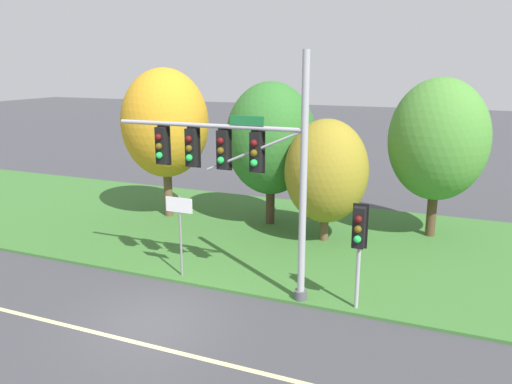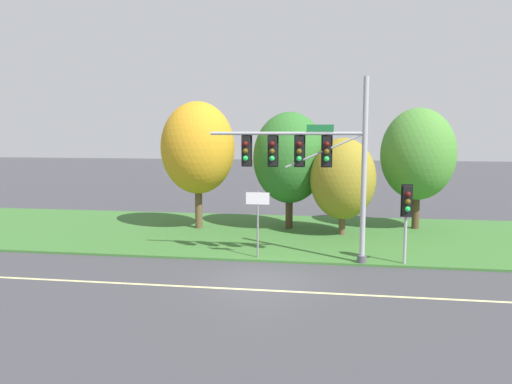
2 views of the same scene
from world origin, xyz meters
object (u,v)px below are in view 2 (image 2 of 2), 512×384
pedestrian_signal_near_kerb (407,206)px  tree_nearest_road (198,148)px  tree_left_of_mast (290,158)px  tree_behind_signpost (343,179)px  traffic_signal_mast (312,159)px  route_sign_post (258,213)px  tree_mid_verge (418,154)px

pedestrian_signal_near_kerb → tree_nearest_road: tree_nearest_road is taller
pedestrian_signal_near_kerb → tree_left_of_mast: tree_left_of_mast is taller
tree_nearest_road → tree_behind_signpost: bearing=-4.1°
tree_left_of_mast → pedestrian_signal_near_kerb: bearing=-52.4°
tree_left_of_mast → traffic_signal_mast: bearing=-77.4°
pedestrian_signal_near_kerb → tree_behind_signpost: size_ratio=0.65×
route_sign_post → tree_behind_signpost: size_ratio=0.57×
pedestrian_signal_near_kerb → tree_mid_verge: size_ratio=0.49×
traffic_signal_mast → tree_mid_verge: size_ratio=1.13×
route_sign_post → tree_behind_signpost: tree_behind_signpost is taller
pedestrian_signal_near_kerb → tree_mid_verge: (1.64, 8.02, 1.75)m
pedestrian_signal_near_kerb → tree_mid_verge: tree_mid_verge is taller
tree_nearest_road → tree_mid_verge: 12.18m
pedestrian_signal_near_kerb → tree_left_of_mast: size_ratio=0.51×
pedestrian_signal_near_kerb → route_sign_post: bearing=177.9°
tree_behind_signpost → tree_left_of_mast: bearing=156.2°
pedestrian_signal_near_kerb → tree_mid_verge: 8.37m
route_sign_post → tree_behind_signpost: (3.67, 5.49, 0.99)m
traffic_signal_mast → route_sign_post: bearing=175.5°
route_sign_post → tree_left_of_mast: bearing=83.7°
pedestrian_signal_near_kerb → route_sign_post: pedestrian_signal_near_kerb is taller
traffic_signal_mast → tree_nearest_road: 9.07m
traffic_signal_mast → pedestrian_signal_near_kerb: size_ratio=2.31×
pedestrian_signal_near_kerb → traffic_signal_mast: bearing=179.4°
tree_nearest_road → tree_mid_verge: tree_nearest_road is taller
pedestrian_signal_near_kerb → tree_nearest_road: 12.34m
route_sign_post → tree_left_of_mast: 7.10m
route_sign_post → tree_behind_signpost: 6.67m
tree_left_of_mast → tree_behind_signpost: bearing=-23.8°
tree_mid_verge → traffic_signal_mast: bearing=-124.4°
tree_nearest_road → pedestrian_signal_near_kerb: bearing=-31.1°
pedestrian_signal_near_kerb → tree_behind_signpost: (-2.47, 5.71, 0.54)m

